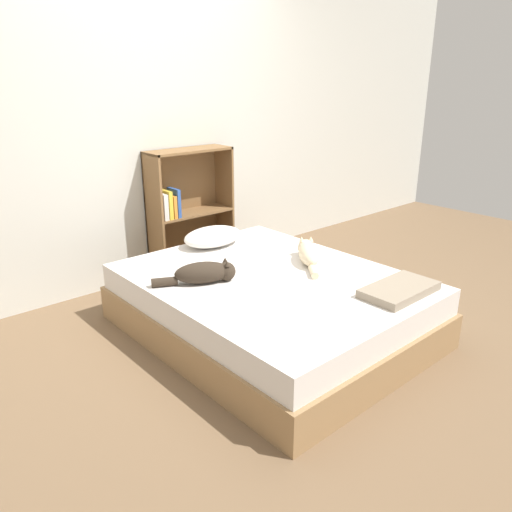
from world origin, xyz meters
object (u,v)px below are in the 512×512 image
object	(u,v)px
bed	(270,305)
cat_light	(308,253)
pillow	(213,236)
bookshelf	(186,211)
cat_dark	(205,273)

from	to	relation	value
bed	cat_light	distance (m)	0.46
pillow	bookshelf	xyz separation A→B (m)	(0.12, 0.53, 0.08)
cat_dark	bookshelf	world-z (taller)	bookshelf
bookshelf	cat_dark	bearing A→B (deg)	-118.67
cat_dark	bookshelf	distance (m)	1.24
cat_dark	bookshelf	xyz separation A→B (m)	(0.59, 1.08, 0.08)
cat_light	cat_dark	xyz separation A→B (m)	(-0.75, 0.17, 0.00)
bed	cat_light	xyz separation A→B (m)	(0.38, 0.03, 0.26)
cat_light	cat_dark	size ratio (longest dim) A/B	0.88
bookshelf	cat_light	bearing A→B (deg)	-82.80
cat_light	pillow	bearing A→B (deg)	60.31
pillow	cat_dark	size ratio (longest dim) A/B	0.98
pillow	cat_light	bearing A→B (deg)	-69.06
bed	cat_dark	xyz separation A→B (m)	(-0.37, 0.20, 0.26)
pillow	cat_dark	world-z (taller)	cat_dark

